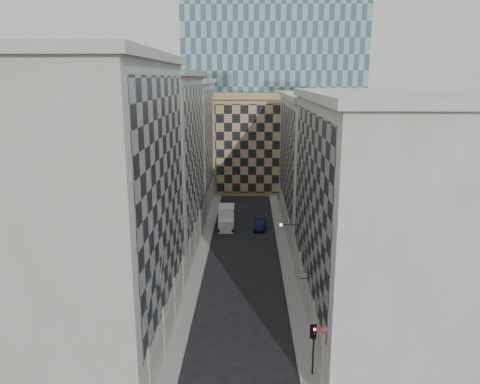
# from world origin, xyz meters

# --- Properties ---
(sidewalk_west) EXTENTS (1.50, 100.00, 0.15)m
(sidewalk_west) POSITION_xyz_m (-5.25, 30.00, 0.07)
(sidewalk_west) COLOR gray
(sidewalk_west) RESTS_ON ground
(sidewalk_east) EXTENTS (1.50, 100.00, 0.15)m
(sidewalk_east) POSITION_xyz_m (5.25, 30.00, 0.07)
(sidewalk_east) COLOR gray
(sidewalk_east) RESTS_ON ground
(bldg_left_a) EXTENTS (10.80, 22.80, 23.70)m
(bldg_left_a) POSITION_xyz_m (-10.88, 11.00, 11.82)
(bldg_left_a) COLOR #A6A195
(bldg_left_a) RESTS_ON ground
(bldg_left_b) EXTENTS (10.80, 22.80, 22.70)m
(bldg_left_b) POSITION_xyz_m (-10.88, 33.00, 11.32)
(bldg_left_b) COLOR gray
(bldg_left_b) RESTS_ON ground
(bldg_left_c) EXTENTS (10.80, 22.80, 21.70)m
(bldg_left_c) POSITION_xyz_m (-10.88, 55.00, 10.83)
(bldg_left_c) COLOR #A6A195
(bldg_left_c) RESTS_ON ground
(bldg_right_a) EXTENTS (10.80, 26.80, 20.70)m
(bldg_right_a) POSITION_xyz_m (10.88, 15.00, 10.32)
(bldg_right_a) COLOR #ACA89E
(bldg_right_a) RESTS_ON ground
(bldg_right_b) EXTENTS (10.80, 28.80, 19.70)m
(bldg_right_b) POSITION_xyz_m (10.89, 42.00, 9.85)
(bldg_right_b) COLOR #ACA89E
(bldg_right_b) RESTS_ON ground
(tan_block) EXTENTS (16.80, 14.80, 18.80)m
(tan_block) POSITION_xyz_m (2.00, 67.90, 9.44)
(tan_block) COLOR #9C8953
(tan_block) RESTS_ON ground
(church_tower) EXTENTS (7.20, 7.20, 51.50)m
(church_tower) POSITION_xyz_m (0.00, 82.00, 26.95)
(church_tower) COLOR #2C2822
(church_tower) RESTS_ON ground
(flagpoles_left) EXTENTS (0.10, 6.33, 2.33)m
(flagpoles_left) POSITION_xyz_m (-5.90, 6.00, 8.00)
(flagpoles_left) COLOR gray
(flagpoles_left) RESTS_ON ground
(bracket_lamp) EXTENTS (1.98, 0.36, 0.36)m
(bracket_lamp) POSITION_xyz_m (4.38, 24.00, 6.20)
(bracket_lamp) COLOR black
(bracket_lamp) RESTS_ON ground
(traffic_light) EXTENTS (0.50, 0.45, 4.01)m
(traffic_light) POSITION_xyz_m (5.51, 6.23, 3.02)
(traffic_light) COLOR black
(traffic_light) RESTS_ON sidewalk_east
(box_truck) EXTENTS (2.40, 5.71, 3.11)m
(box_truck) POSITION_xyz_m (-2.68, 42.03, 1.36)
(box_truck) COLOR silver
(box_truck) RESTS_ON ground
(dark_car) EXTENTS (2.02, 4.60, 1.47)m
(dark_car) POSITION_xyz_m (2.34, 41.37, 0.73)
(dark_car) COLOR black
(dark_car) RESTS_ON ground
(shop_sign) EXTENTS (0.70, 0.61, 0.69)m
(shop_sign) POSITION_xyz_m (5.42, 14.50, 3.84)
(shop_sign) COLOR black
(shop_sign) RESTS_ON ground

